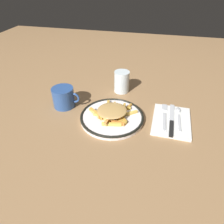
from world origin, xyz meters
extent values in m
plane|color=#926C46|center=(0.00, 0.00, 0.00)|extent=(2.60, 2.60, 0.00)
cylinder|color=white|center=(0.00, 0.00, 0.01)|extent=(0.25, 0.25, 0.01)
torus|color=black|center=(0.00, 0.00, 0.01)|extent=(0.26, 0.26, 0.01)
cube|color=orange|center=(0.02, -0.04, 0.02)|extent=(0.09, 0.03, 0.01)
cube|color=gold|center=(0.00, -0.01, 0.02)|extent=(0.09, 0.05, 0.01)
cube|color=gold|center=(0.02, 0.06, 0.02)|extent=(0.08, 0.02, 0.01)
cube|color=#DF8F44|center=(0.03, 0.00, 0.03)|extent=(0.04, 0.06, 0.01)
cube|color=#E8C551|center=(0.01, -0.06, 0.02)|extent=(0.08, 0.02, 0.01)
cube|color=#E9B34F|center=(-0.03, -0.01, 0.02)|extent=(0.09, 0.02, 0.01)
cube|color=gold|center=(0.00, 0.00, 0.02)|extent=(0.03, 0.06, 0.01)
cube|color=gold|center=(0.04, -0.03, 0.02)|extent=(0.06, 0.04, 0.01)
cube|color=#C6863A|center=(0.01, 0.03, 0.03)|extent=(0.03, 0.09, 0.01)
cube|color=#C58834|center=(0.05, 0.05, 0.02)|extent=(0.05, 0.09, 0.01)
cube|color=#F7C654|center=(0.07, 0.03, 0.02)|extent=(0.06, 0.05, 0.01)
cube|color=#C4892F|center=(0.01, 0.00, 0.03)|extent=(0.08, 0.05, 0.01)
cube|color=gold|center=(-0.03, 0.06, 0.02)|extent=(0.02, 0.07, 0.01)
cube|color=#E29448|center=(-0.01, -0.04, 0.03)|extent=(0.02, 0.08, 0.01)
cube|color=#D9AD51|center=(-0.05, -0.02, 0.03)|extent=(0.07, 0.04, 0.01)
cube|color=gold|center=(0.00, 0.00, 0.03)|extent=(0.01, 0.08, 0.01)
cube|color=#D78C3E|center=(-0.02, -0.01, 0.03)|extent=(0.05, 0.08, 0.01)
cube|color=gold|center=(-0.06, -0.02, 0.03)|extent=(0.08, 0.06, 0.01)
cube|color=#F1C865|center=(-0.01, -0.02, 0.03)|extent=(0.02, 0.07, 0.01)
cube|color=gold|center=(0.03, 0.00, 0.02)|extent=(0.07, 0.07, 0.01)
cube|color=gold|center=(0.04, 0.03, 0.03)|extent=(0.01, 0.07, 0.01)
ellipsoid|color=tan|center=(0.00, 0.00, 0.04)|extent=(0.16, 0.16, 0.01)
cube|color=white|center=(0.23, 0.03, 0.01)|extent=(0.15, 0.20, 0.01)
cube|color=silver|center=(0.21, 0.01, 0.01)|extent=(0.01, 0.11, 0.01)
cube|color=silver|center=(0.20, 0.11, 0.01)|extent=(0.02, 0.04, 0.00)
cube|color=black|center=(0.23, -0.03, 0.02)|extent=(0.02, 0.09, 0.01)
cube|color=silver|center=(0.24, 0.08, 0.01)|extent=(0.02, 0.12, 0.00)
cube|color=silver|center=(0.26, 0.02, 0.01)|extent=(0.01, 0.10, 0.00)
ellipsoid|color=silver|center=(0.26, 0.10, 0.02)|extent=(0.02, 0.03, 0.01)
cylinder|color=silver|center=(-0.01, 0.23, 0.05)|extent=(0.07, 0.07, 0.10)
cylinder|color=#2B4C8B|center=(-0.23, 0.05, 0.04)|extent=(0.09, 0.09, 0.09)
torus|color=#2B4C8B|center=(-0.18, 0.05, 0.05)|extent=(0.05, 0.01, 0.05)
camera|label=1|loc=(0.15, -0.62, 0.50)|focal=32.19mm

